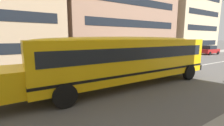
# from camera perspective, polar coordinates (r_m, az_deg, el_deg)

# --- Properties ---
(ground_plane) EXTENTS (400.00, 400.00, 0.00)m
(ground_plane) POSITION_cam_1_polar(r_m,az_deg,el_deg) (12.53, 9.41, -4.81)
(ground_plane) COLOR #54514F
(sidewalk_far) EXTENTS (120.00, 3.00, 0.01)m
(sidewalk_far) POSITION_cam_1_polar(r_m,az_deg,el_deg) (19.10, -6.84, 0.07)
(sidewalk_far) COLOR gray
(sidewalk_far) RESTS_ON ground_plane
(lane_centreline) EXTENTS (110.00, 0.16, 0.01)m
(lane_centreline) POSITION_cam_1_polar(r_m,az_deg,el_deg) (12.53, 9.41, -4.80)
(lane_centreline) COLOR silver
(lane_centreline) RESTS_ON ground_plane
(school_bus) EXTENTS (13.81, 3.43, 3.08)m
(school_bus) POSITION_cam_1_polar(r_m,az_deg,el_deg) (9.84, 4.97, 2.30)
(school_bus) COLOR yellow
(school_bus) RESTS_ON ground_plane
(parked_car_teal_by_hydrant) EXTENTS (3.97, 2.02, 1.64)m
(parked_car_teal_by_hydrant) POSITION_cam_1_polar(r_m,az_deg,el_deg) (26.29, 24.58, 3.62)
(parked_car_teal_by_hydrant) COLOR #195B66
(parked_car_teal_by_hydrant) RESTS_ON ground_plane
(parked_car_red_under_tree) EXTENTS (3.99, 2.05, 1.64)m
(parked_car_red_under_tree) POSITION_cam_1_polar(r_m,az_deg,el_deg) (33.66, 31.94, 4.10)
(parked_car_red_under_tree) COLOR maroon
(parked_car_red_under_tree) RESTS_ON ground_plane
(apartment_block_far_centre) EXTENTS (19.82, 12.01, 13.30)m
(apartment_block_far_centre) POSITION_cam_1_polar(r_m,az_deg,el_deg) (29.57, 0.86, 16.23)
(apartment_block_far_centre) COLOR #93705B
(apartment_block_far_centre) RESTS_ON ground_plane
(apartment_block_far_right) EXTENTS (14.04, 12.56, 16.50)m
(apartment_block_far_right) POSITION_cam_1_polar(r_m,az_deg,el_deg) (43.61, 23.16, 15.34)
(apartment_block_far_right) COLOR #C6B28E
(apartment_block_far_right) RESTS_ON ground_plane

